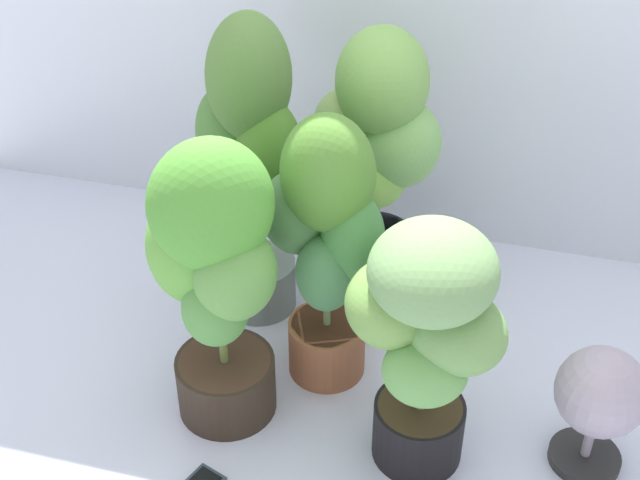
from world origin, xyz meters
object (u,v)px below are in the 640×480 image
at_px(potted_plant_center, 326,236).
at_px(potted_plant_front_left, 214,267).
at_px(potted_plant_back_left, 251,152).
at_px(floor_fan, 600,397).
at_px(potted_plant_front_right, 425,328).
at_px(potted_plant_back_center, 379,144).

bearing_deg(potted_plant_center, potted_plant_front_left, -137.46).
bearing_deg(potted_plant_back_left, potted_plant_center, -39.39).
xyz_separation_m(potted_plant_front_left, potted_plant_back_left, (-0.04, 0.43, 0.07)).
height_order(potted_plant_back_left, floor_fan, potted_plant_back_left).
height_order(potted_plant_front_left, potted_plant_front_right, potted_plant_front_left).
bearing_deg(potted_plant_center, potted_plant_front_right, -38.84).
relative_size(potted_plant_front_left, potted_plant_back_center, 0.95).
bearing_deg(potted_plant_front_left, potted_plant_back_left, 95.95).
xyz_separation_m(potted_plant_center, floor_fan, (0.72, -0.15, -0.24)).
height_order(potted_plant_front_left, potted_plant_back_left, potted_plant_back_left).
distance_m(potted_plant_back_left, potted_plant_back_center, 0.37).
height_order(potted_plant_back_left, potted_plant_front_right, potted_plant_back_left).
bearing_deg(potted_plant_center, potted_plant_back_left, 140.61).
bearing_deg(potted_plant_front_right, floor_fan, 11.83).
height_order(potted_plant_front_left, potted_plant_center, potted_plant_front_left).
bearing_deg(floor_fan, potted_plant_back_left, -109.39).
height_order(potted_plant_front_left, potted_plant_back_center, potted_plant_back_center).
bearing_deg(potted_plant_back_left, floor_fan, -20.67).
xyz_separation_m(potted_plant_back_left, potted_plant_front_right, (0.57, -0.46, -0.12)).
height_order(potted_plant_front_right, potted_plant_back_center, potted_plant_back_center).
height_order(potted_plant_back_center, floor_fan, potted_plant_back_center).
bearing_deg(potted_plant_back_left, potted_plant_front_left, -84.05).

